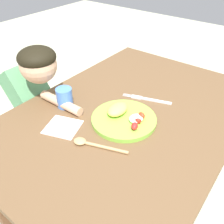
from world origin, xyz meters
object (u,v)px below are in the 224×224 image
object	(u,v)px
plate	(124,118)
drinking_cup	(65,98)
fork	(148,99)
spoon	(91,144)
person	(36,115)

from	to	relation	value
plate	drinking_cup	bearing A→B (deg)	104.75
fork	spoon	size ratio (longest dim) A/B	1.09
fork	person	world-z (taller)	person
plate	spoon	distance (m)	0.20
fork	drinking_cup	world-z (taller)	drinking_cup
spoon	person	bearing A→B (deg)	-31.37
drinking_cup	plate	bearing A→B (deg)	-75.25
plate	spoon	world-z (taller)	plate
spoon	drinking_cup	xyz separation A→B (m)	(0.13, 0.27, 0.04)
fork	plate	bearing A→B (deg)	71.61
drinking_cup	person	bearing A→B (deg)	93.62
fork	drinking_cup	distance (m)	0.40
spoon	person	size ratio (longest dim) A/B	0.22
fork	drinking_cup	bearing A→B (deg)	26.80
person	drinking_cup	bearing A→B (deg)	93.62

